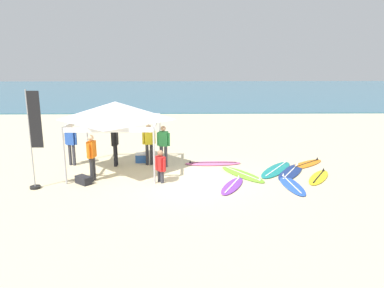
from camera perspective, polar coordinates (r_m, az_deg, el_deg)
name	(u,v)px	position (r m, az deg, el deg)	size (l,w,h in m)	color
ground_plane	(191,181)	(13.62, -0.21, -5.72)	(80.00, 80.00, 0.00)	beige
sea	(187,91)	(46.93, -0.83, 8.05)	(80.00, 36.00, 0.10)	#386B84
canopy_tent	(116,111)	(14.62, -11.63, 4.99)	(3.27, 3.27, 2.75)	#B7B7BC
surfboard_purple	(232,186)	(13.14, 6.20, -6.36)	(1.27, 2.00, 0.19)	purple
surfboard_pink	(213,163)	(15.71, 3.20, -2.97)	(2.37, 0.73, 0.19)	pink
surfboard_teal	(276,170)	(15.22, 12.76, -3.84)	(2.01, 2.53, 0.19)	#19847F
surfboard_yellow	(319,177)	(14.73, 18.84, -4.82)	(1.52, 1.99, 0.19)	yellow
surfboard_lime	(242,174)	(14.40, 7.74, -4.62)	(1.78, 2.32, 0.19)	#7AD12D
surfboard_blue	(291,185)	(13.60, 15.00, -6.06)	(0.75, 2.23, 0.19)	blue
surfboard_orange	(306,164)	(16.28, 17.07, -2.96)	(2.01, 1.82, 0.19)	orange
surfboard_navy	(291,172)	(15.04, 14.89, -4.17)	(1.82, 2.46, 0.19)	navy
person_yellow	(149,142)	(15.49, -6.61, 0.37)	(0.54, 0.30, 1.71)	#2D2D33
person_blue	(71,142)	(16.10, -18.05, 0.29)	(0.53, 0.30, 1.71)	#383842
person_black	(115,143)	(15.54, -11.72, 0.21)	(0.23, 0.55, 1.71)	black
person_orange	(92,154)	(13.89, -15.11, -1.55)	(0.28, 0.54, 1.71)	#2D2D33
person_green	(164,143)	(15.13, -4.39, 0.10)	(0.54, 0.30, 1.71)	#383842
person_red	(160,165)	(13.35, -4.85, -3.21)	(0.40, 0.45, 1.20)	#383842
banner_flag	(34,144)	(13.54, -23.02, 0.01)	(0.60, 0.36, 3.40)	#99999E
gear_bag_near_tent	(84,180)	(13.87, -16.29, -5.31)	(0.60, 0.32, 0.28)	#232328
cooler_box	(142,158)	(16.07, -7.74, -2.10)	(0.50, 0.36, 0.39)	#2D60B7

